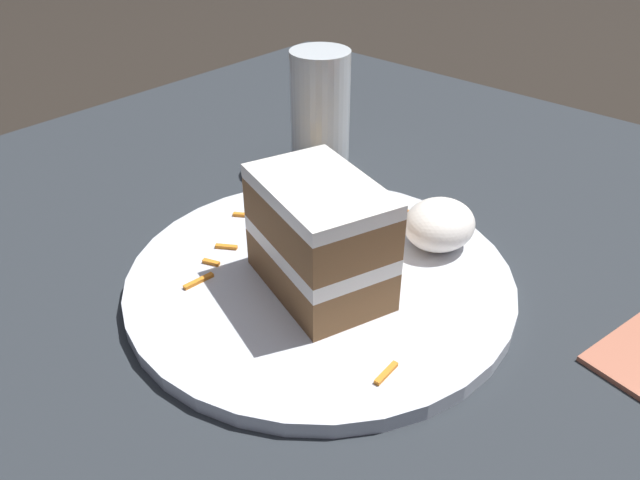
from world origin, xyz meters
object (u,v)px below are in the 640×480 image
cream_dollop (439,224)px  drinking_glass (320,119)px  plate (320,279)px  orange_garnish (305,203)px  cake_slice (316,235)px

cream_dollop → drinking_glass: drinking_glass is taller
plate → cream_dollop: (-0.10, 0.05, 0.03)m
plate → orange_garnish: orange_garnish is taller
cream_dollop → orange_garnish: (0.03, -0.13, -0.02)m
cream_dollop → plate: bearing=-26.0°
drinking_glass → plate: bearing=41.7°
plate → cake_slice: cake_slice is taller
cake_slice → cream_dollop: cake_slice is taller
cake_slice → orange_garnish: cake_slice is taller
plate → cake_slice: bearing=28.8°
plate → orange_garnish: bearing=-130.9°
drinking_glass → cake_slice: bearing=40.9°
cream_dollop → drinking_glass: size_ratio=0.50×
orange_garnish → drinking_glass: drinking_glass is taller
plate → cake_slice: 0.05m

